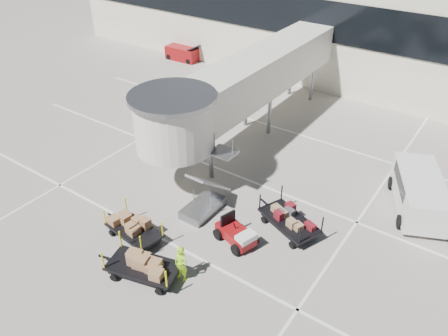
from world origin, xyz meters
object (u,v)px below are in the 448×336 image
Objects in this scene: box_cart_near at (143,265)px; belt_loader at (182,54)px; baggage_tug at (236,234)px; suitcase_cart at (290,222)px; ground_worker at (181,264)px; minivan at (419,190)px; box_cart_far at (132,229)px.

belt_loader reaches higher than box_cart_near.
suitcase_cart is (1.79, 2.31, 0.05)m from baggage_tug.
ground_worker is 0.51× the size of belt_loader.
belt_loader is at bearing 111.34° from box_cart_near.
minivan is at bearing 39.71° from box_cart_near.
ground_worker is 29.47m from belt_loader.
baggage_tug is 0.58× the size of box_cart_near.
ground_worker is at bearing -84.78° from baggage_tug.
ground_worker reaches higher than box_cart_far.
suitcase_cart is at bearing 69.16° from ground_worker.
suitcase_cart reaches higher than box_cart_far.
minivan reaches higher than ground_worker.
ground_worker reaches higher than suitcase_cart.
box_cart_near is at bearing -100.80° from baggage_tug.
ground_worker is (-2.51, -5.77, 0.38)m from suitcase_cart.
minivan is 1.58× the size of belt_loader.
belt_loader is at bearing 132.44° from minivan.
baggage_tug is 4.90m from box_cart_near.
suitcase_cart is 0.98× the size of box_cart_near.
belt_loader reaches higher than suitcase_cart.
suitcase_cart is at bearing 69.13° from baggage_tug.
box_cart_near is (-2.27, -4.33, 0.13)m from baggage_tug.
box_cart_near is 1.13× the size of belt_loader.
minivan reaches higher than belt_loader.
box_cart_far is 3.94m from ground_worker.
box_cart_far is 0.65× the size of minivan.
ground_worker is at bearing -52.73° from belt_loader.
suitcase_cart is at bearing -154.30° from minivan.
box_cart_near is 2.79m from box_cart_far.
box_cart_near is 1.81m from ground_worker.
belt_loader is at bearing 130.76° from box_cart_far.
box_cart_far is (-4.58, -2.77, 0.06)m from baggage_tug.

